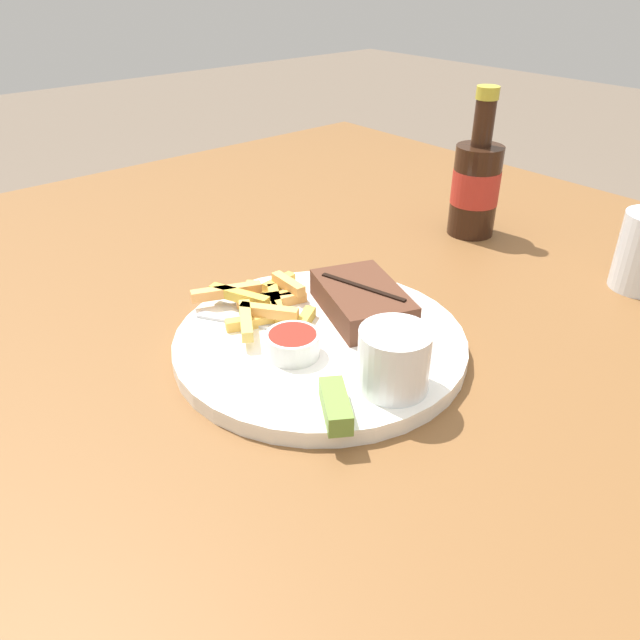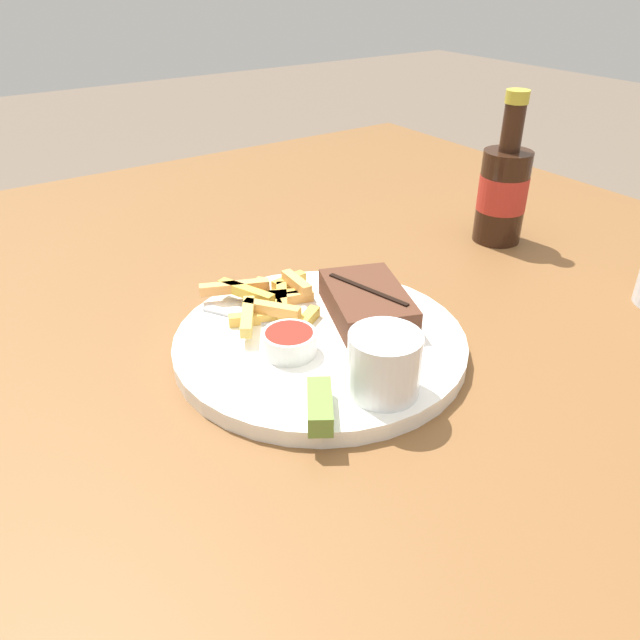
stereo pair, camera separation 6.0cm
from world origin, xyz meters
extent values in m
cube|color=brown|center=(0.00, 0.00, 0.75)|extent=(1.51, 1.45, 0.04)
cylinder|color=brown|center=(-0.70, 0.67, 0.37)|extent=(0.06, 0.06, 0.73)
cylinder|color=white|center=(0.00, 0.00, 0.78)|extent=(0.31, 0.31, 0.01)
cylinder|color=white|center=(0.00, 0.00, 0.79)|extent=(0.31, 0.31, 0.00)
cube|color=#512D1E|center=(-0.01, 0.07, 0.81)|extent=(0.15, 0.12, 0.03)
cube|color=black|center=(-0.01, 0.07, 0.82)|extent=(0.11, 0.03, 0.00)
cube|color=gold|center=(-0.07, -0.01, 0.80)|extent=(0.06, 0.03, 0.01)
cube|color=#F1A452|center=(-0.12, -0.01, 0.80)|extent=(0.04, 0.05, 0.01)
cube|color=#DDBA54|center=(-0.05, -0.06, 0.81)|extent=(0.07, 0.05, 0.01)
cube|color=#EEA653|center=(-0.05, -0.03, 0.81)|extent=(0.06, 0.05, 0.01)
cube|color=gold|center=(-0.08, 0.00, 0.80)|extent=(0.08, 0.05, 0.01)
cube|color=gold|center=(-0.11, -0.03, 0.81)|extent=(0.07, 0.04, 0.01)
cube|color=gold|center=(-0.06, -0.04, 0.80)|extent=(0.04, 0.06, 0.01)
cube|color=gold|center=(-0.12, 0.03, 0.80)|extent=(0.02, 0.05, 0.01)
cube|color=#E3A459|center=(-0.08, 0.00, 0.80)|extent=(0.03, 0.08, 0.01)
cube|color=gold|center=(-0.02, -0.01, 0.80)|extent=(0.05, 0.07, 0.01)
cube|color=#EDA642|center=(-0.09, 0.00, 0.80)|extent=(0.03, 0.06, 0.01)
cube|color=#ED9F55|center=(-0.12, -0.04, 0.81)|extent=(0.04, 0.08, 0.01)
cube|color=#E9A655|center=(-0.09, 0.03, 0.81)|extent=(0.05, 0.01, 0.01)
cylinder|color=white|center=(0.11, -0.01, 0.82)|extent=(0.07, 0.07, 0.06)
cylinder|color=beige|center=(0.11, -0.01, 0.85)|extent=(0.06, 0.06, 0.01)
cylinder|color=silver|center=(0.01, -0.04, 0.80)|extent=(0.06, 0.06, 0.02)
cylinder|color=#B22319|center=(0.01, -0.04, 0.81)|extent=(0.05, 0.05, 0.01)
cube|color=olive|center=(0.11, -0.07, 0.80)|extent=(0.06, 0.05, 0.02)
cube|color=#B7B7BC|center=(-0.08, -0.05, 0.79)|extent=(0.09, 0.06, 0.00)
cube|color=#B7B7BC|center=(-0.02, -0.02, 0.79)|extent=(0.03, 0.02, 0.00)
cube|color=#B7B7BC|center=(-0.02, -0.01, 0.79)|extent=(0.03, 0.02, 0.00)
cube|color=#B7B7BC|center=(-0.02, -0.01, 0.79)|extent=(0.03, 0.02, 0.00)
cylinder|color=black|center=(-0.10, 0.39, 0.84)|extent=(0.07, 0.07, 0.13)
cylinder|color=#B22D23|center=(-0.10, 0.39, 0.85)|extent=(0.07, 0.07, 0.05)
cylinder|color=black|center=(-0.10, 0.39, 0.94)|extent=(0.03, 0.03, 0.06)
cylinder|color=gold|center=(-0.10, 0.39, 0.98)|extent=(0.03, 0.03, 0.02)
camera|label=1|loc=(0.43, -0.37, 1.15)|focal=35.00mm
camera|label=2|loc=(0.47, -0.32, 1.15)|focal=35.00mm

